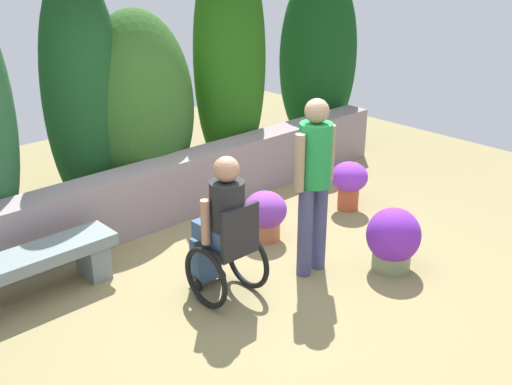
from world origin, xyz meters
name	(u,v)px	position (x,y,z in m)	size (l,w,h in m)	color
ground_plane	(249,277)	(0.00, 0.00, 0.00)	(10.65, 10.65, 0.00)	olive
stone_retaining_wall	(152,195)	(0.00, 1.59, 0.35)	(7.14, 0.37, 0.70)	gray
hedge_backdrop	(125,95)	(0.11, 2.16, 1.35)	(7.87, 1.15, 3.08)	#286932
stone_bench	(24,270)	(-1.70, 1.03, 0.31)	(1.66, 0.39, 0.46)	slate
person_in_wheelchair	(224,232)	(-0.36, -0.06, 0.62)	(0.53, 0.66, 1.33)	black
person_standing_companion	(314,176)	(0.53, -0.30, 0.98)	(0.49, 0.30, 1.69)	#42446C
flower_pot_purple_near	(393,240)	(1.13, -0.80, 0.31)	(0.52, 0.52, 0.62)	gray
flower_pot_terracotta_by_wall	(349,181)	(1.92, 0.38, 0.35)	(0.43, 0.43, 0.58)	#AD4C2F
flower_pot_red_accent	(265,214)	(0.67, 0.49, 0.28)	(0.46, 0.46, 0.53)	#BE673F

